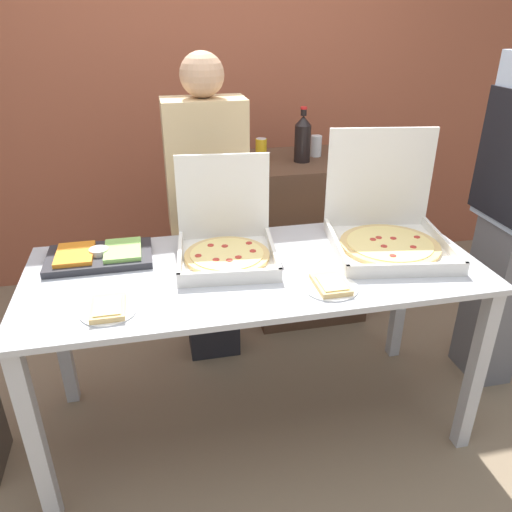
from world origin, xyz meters
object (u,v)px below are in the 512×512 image
soda_can_silver (316,146)px  person_guest_plaid (208,213)px  pizza_box_far_right (387,228)px  paper_plate_front_left (331,285)px  pizza_box_near_right (226,241)px  paper_plate_front_center (108,309)px  soda_bottle (303,138)px  veggie_tray (100,255)px  soda_can_colored (261,149)px

soda_can_silver → person_guest_plaid: (-0.71, -0.41, -0.21)m
pizza_box_far_right → paper_plate_front_left: (-0.38, -0.32, -0.07)m
pizza_box_near_right → paper_plate_front_center: (-0.48, -0.35, -0.06)m
paper_plate_front_center → person_guest_plaid: size_ratio=0.12×
pizza_box_far_right → person_guest_plaid: 0.91m
soda_bottle → soda_can_silver: size_ratio=2.50×
paper_plate_front_center → soda_bottle: bearing=47.4°
pizza_box_near_right → soda_can_silver: (0.70, 0.90, 0.15)m
veggie_tray → soda_bottle: size_ratio=1.41×
paper_plate_front_left → soda_bottle: 1.22m
paper_plate_front_center → soda_can_colored: (0.84, 1.25, 0.21)m
soda_can_silver → soda_can_colored: size_ratio=1.00×
veggie_tray → soda_can_colored: soda_can_colored is taller
pizza_box_near_right → pizza_box_far_right: (0.72, -0.04, 0.01)m
pizza_box_near_right → paper_plate_front_left: 0.50m
paper_plate_front_center → soda_can_silver: soda_can_silver is taller
soda_bottle → veggie_tray: bearing=-146.9°
paper_plate_front_left → soda_bottle: soda_bottle is taller
pizza_box_far_right → soda_can_silver: size_ratio=4.70×
pizza_box_far_right → pizza_box_near_right: bearing=-173.7°
pizza_box_far_right → paper_plate_front_center: (-1.20, -0.31, -0.07)m
veggie_tray → person_guest_plaid: (0.52, 0.41, -0.01)m
soda_can_colored → person_guest_plaid: person_guest_plaid is taller
veggie_tray → person_guest_plaid: person_guest_plaid is taller
paper_plate_front_center → paper_plate_front_left: same height
soda_can_colored → soda_can_silver: bearing=0.6°
paper_plate_front_center → paper_plate_front_left: bearing=-0.7°
pizza_box_far_right → paper_plate_front_center: pizza_box_far_right is taller
veggie_tray → soda_can_silver: bearing=33.7°
soda_can_silver → pizza_box_near_right: bearing=-127.7°
pizza_box_near_right → soda_can_silver: bearing=58.2°
paper_plate_front_left → person_guest_plaid: person_guest_plaid is taller
pizza_box_near_right → person_guest_plaid: person_guest_plaid is taller
paper_plate_front_left → person_guest_plaid: size_ratio=0.13×
paper_plate_front_left → veggie_tray: 0.99m
soda_bottle → pizza_box_near_right: bearing=-125.7°
pizza_box_near_right → paper_plate_front_left: pizza_box_near_right is taller
paper_plate_front_center → soda_can_silver: 1.73m
paper_plate_front_center → soda_can_colored: soda_can_colored is taller
pizza_box_near_right → paper_plate_front_center: size_ratio=2.31×
soda_can_silver → person_guest_plaid: bearing=-150.0°
pizza_box_near_right → veggie_tray: bearing=177.3°
paper_plate_front_left → soda_can_silver: (0.35, 1.26, 0.21)m
paper_plate_front_left → person_guest_plaid: 0.92m
pizza_box_far_right → person_guest_plaid: person_guest_plaid is taller
paper_plate_front_left → veggie_tray: size_ratio=0.49×
veggie_tray → soda_bottle: 1.36m
pizza_box_near_right → soda_can_silver: size_ratio=3.75×
paper_plate_front_center → soda_bottle: 1.59m
soda_bottle → soda_can_silver: bearing=39.4°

